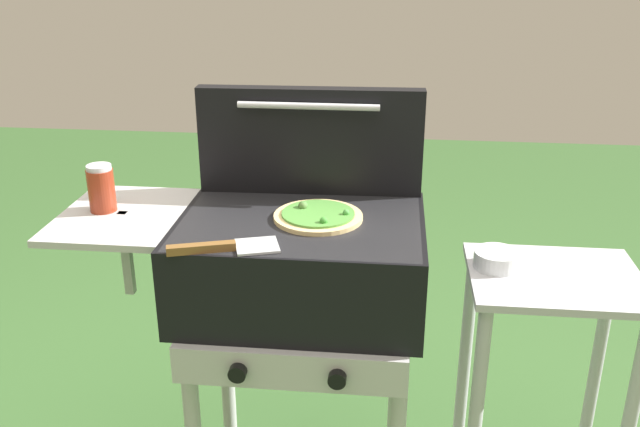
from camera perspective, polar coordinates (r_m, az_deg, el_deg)
grill at (r=1.87m, az=-1.97°, el=-4.64°), size 0.96×0.53×0.90m
grill_lid_open at (r=1.96m, az=-0.80°, el=5.96°), size 0.63×0.09×0.30m
pizza_veggie at (r=1.81m, az=-0.18°, el=-0.18°), size 0.23×0.23×0.03m
sauce_jar at (r=1.94m, az=-17.41°, el=1.97°), size 0.07×0.07×0.13m
spatula at (r=1.65m, az=-7.80°, el=-2.74°), size 0.27×0.13×0.02m
prep_table at (r=2.00m, az=17.92°, el=-10.52°), size 0.44×0.36×0.78m
topping_bowl_near at (r=1.89m, az=14.20°, el=-3.69°), size 0.12×0.12×0.04m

